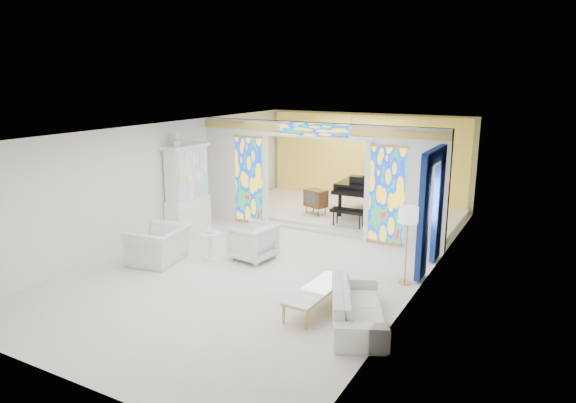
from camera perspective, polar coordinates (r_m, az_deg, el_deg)
The scene contains 24 objects.
floor at distance 12.42m, azimuth -1.07°, elevation -5.87°, with size 12.00×12.00×0.00m, color silver.
ceiling at distance 11.76m, azimuth -1.13°, elevation 8.04°, with size 7.00×12.00×0.02m, color silver.
wall_back at distance 17.38m, azimuth 8.76°, elevation 4.76°, with size 7.00×0.02×3.00m, color silver.
wall_front at distance 7.62m, azimuth -24.26°, elevation -8.03°, with size 7.00×0.02×3.00m, color silver.
wall_left at distance 14.03m, azimuth -13.64°, elevation 2.39°, with size 0.02×12.00×3.00m, color silver.
wall_right at distance 10.75m, azimuth 15.34°, elevation -1.12°, with size 0.02×12.00×3.00m, color silver.
partition_wall at distance 13.70m, azimuth 3.03°, elevation 3.15°, with size 7.00×0.22×3.00m.
stained_glass_left at distance 14.65m, azimuth -4.35°, elevation 2.42°, with size 0.90×0.04×2.40m, color gold.
stained_glass_right at distance 12.95m, azimuth 10.93°, elevation 0.70°, with size 0.90×0.04×2.40m, color gold.
stained_glass_transom at distance 13.44m, azimuth 2.90°, elevation 7.98°, with size 2.00×0.04×0.34m, color gold.
alcove_platform at distance 15.92m, azimuth 6.23°, elevation -1.17°, with size 6.80×3.80×0.18m, color silver.
gold_curtain_back at distance 17.26m, azimuth 8.62°, elevation 4.70°, with size 6.70×0.10×2.90m, color #F3DB54.
chandelier at distance 15.31m, azimuth 7.03°, elevation 7.58°, with size 0.48×0.48×0.30m, color #C39244.
blue_drapes at distance 11.42m, azimuth 15.70°, elevation 0.12°, with size 0.14×1.85×2.65m.
china_cabinet at distance 14.35m, azimuth -11.14°, elevation 1.42°, with size 0.56×1.46×2.72m.
armchair_left at distance 12.14m, azimuth -14.14°, elevation -4.71°, with size 1.26×1.10×0.82m, color silver.
armchair_right at distance 11.98m, azimuth -3.94°, elevation -4.49°, with size 0.90×0.93×0.85m, color white.
sofa at distance 9.10m, azimuth 7.75°, elevation -11.39°, with size 2.21×0.86×0.64m, color white.
side_table at distance 12.10m, azimuth -8.65°, elevation -4.48°, with size 0.67×0.67×0.63m.
vase at distance 12.01m, azimuth -8.71°, elevation -3.05°, with size 0.18×0.18×0.19m, color silver.
coffee_table at distance 9.54m, azimuth 3.29°, elevation -9.79°, with size 0.61×1.78×0.39m.
floor_lamp at distance 10.57m, azimuth 13.20°, elevation -1.85°, with size 0.41×0.41×1.63m.
grand_piano at distance 15.46m, azimuth 9.50°, elevation 1.65°, with size 1.89×2.97×1.18m.
tv_console at distance 15.18m, azimuth 3.10°, elevation 0.36°, with size 0.74×0.61×0.74m.
Camera 1 is at (5.79, -10.16, 4.17)m, focal length 32.00 mm.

